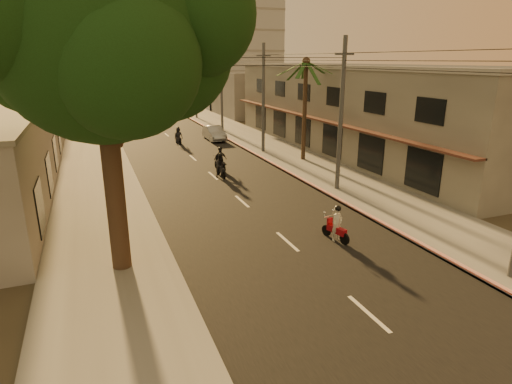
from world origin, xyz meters
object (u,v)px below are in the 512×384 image
scooter_far_a (178,136)px  parked_car (214,133)px  broadleaf_tree (111,35)px  scooter_red (337,225)px  scooter_mid_a (221,166)px  scooter_mid_b (220,160)px  palm_tree (306,67)px

scooter_far_a → parked_car: bearing=7.0°
broadleaf_tree → scooter_red: broadleaf_tree is taller
scooter_mid_a → scooter_mid_b: scooter_mid_b is taller
scooter_far_a → parked_car: size_ratio=0.40×
scooter_mid_b → parked_car: scooter_mid_b is taller
broadleaf_tree → scooter_red: 11.67m
broadleaf_tree → scooter_far_a: bearing=74.4°
palm_tree → scooter_mid_a: (-7.56, -2.52, -6.38)m
palm_tree → parked_car: palm_tree is taller
palm_tree → parked_car: size_ratio=1.92×
palm_tree → scooter_mid_b: palm_tree is taller
palm_tree → scooter_mid_a: size_ratio=4.71×
scooter_mid_a → scooter_far_a: size_ratio=1.03×
broadleaf_tree → scooter_red: size_ratio=7.27×
scooter_mid_a → scooter_mid_b: 1.87m
palm_tree → scooter_red: size_ratio=4.93×
scooter_mid_a → scooter_mid_b: (0.49, 1.80, 0.02)m
broadleaf_tree → scooter_mid_a: 15.41m
parked_car → scooter_far_a: bearing=-168.3°
palm_tree → scooter_mid_a: 10.21m
scooter_red → parked_car: scooter_red is taller
broadleaf_tree → scooter_mid_a: size_ratio=6.95×
scooter_mid_b → parked_car: 12.28m
broadleaf_tree → scooter_far_a: 26.38m
broadleaf_tree → scooter_mid_a: (7.05, 11.33, -7.71)m
scooter_far_a → scooter_red: bearing=-90.0°
palm_tree → scooter_red: palm_tree is taller
broadleaf_tree → parked_car: (10.49, 25.05, -7.77)m
scooter_red → scooter_mid_a: (-1.65, 12.11, 0.04)m
parked_car → scooter_mid_a: bearing=-103.9°
broadleaf_tree → scooter_mid_b: bearing=60.2°
palm_tree → scooter_mid_b: bearing=-174.2°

